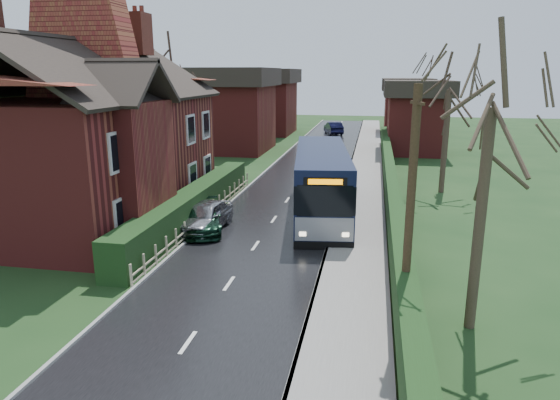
% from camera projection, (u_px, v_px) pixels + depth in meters
% --- Properties ---
extents(ground, '(140.00, 140.00, 0.00)m').
position_uv_depth(ground, '(244.00, 263.00, 19.34)').
color(ground, '#25421C').
rests_on(ground, ground).
extents(road, '(6.00, 100.00, 0.02)m').
position_uv_depth(road, '(287.00, 200.00, 28.86)').
color(road, black).
rests_on(road, ground).
extents(pavement, '(2.50, 100.00, 0.14)m').
position_uv_depth(pavement, '(362.00, 203.00, 28.08)').
color(pavement, slate).
rests_on(pavement, ground).
extents(kerb_right, '(0.12, 100.00, 0.14)m').
position_uv_depth(kerb_right, '(340.00, 202.00, 28.30)').
color(kerb_right, gray).
rests_on(kerb_right, ground).
extents(kerb_left, '(0.12, 100.00, 0.10)m').
position_uv_depth(kerb_left, '(236.00, 197.00, 29.39)').
color(kerb_left, gray).
rests_on(kerb_left, ground).
extents(front_hedge, '(1.20, 16.00, 1.60)m').
position_uv_depth(front_hedge, '(192.00, 206.00, 24.60)').
color(front_hedge, black).
rests_on(front_hedge, ground).
extents(picket_fence, '(0.10, 16.00, 0.90)m').
position_uv_depth(picket_fence, '(207.00, 213.00, 24.55)').
color(picket_fence, '#9B8D69').
rests_on(picket_fence, ground).
extents(right_wall_hedge, '(0.60, 50.00, 1.80)m').
position_uv_depth(right_wall_hedge, '(391.00, 187.00, 27.57)').
color(right_wall_hedge, maroon).
rests_on(right_wall_hedge, ground).
extents(brick_house, '(9.30, 14.60, 10.30)m').
position_uv_depth(brick_house, '(94.00, 132.00, 24.36)').
color(brick_house, maroon).
rests_on(brick_house, ground).
extents(bus, '(3.95, 11.35, 3.38)m').
position_uv_depth(bus, '(321.00, 183.00, 25.64)').
color(bus, black).
rests_on(bus, ground).
extents(car_silver, '(1.94, 4.14, 1.37)m').
position_uv_depth(car_silver, '(205.00, 216.00, 23.22)').
color(car_silver, '#A7A7AC').
rests_on(car_silver, ground).
extents(car_green, '(2.89, 4.45, 1.20)m').
position_uv_depth(car_green, '(203.00, 218.00, 23.20)').
color(car_green, black).
rests_on(car_green, ground).
extents(car_distant, '(2.77, 4.67, 1.45)m').
position_uv_depth(car_distant, '(333.00, 128.00, 59.76)').
color(car_distant, black).
rests_on(car_distant, ground).
extents(bus_stop_sign, '(0.18, 0.40, 2.70)m').
position_uv_depth(bus_stop_sign, '(340.00, 202.00, 21.47)').
color(bus_stop_sign, slate).
rests_on(bus_stop_sign, ground).
extents(telegraph_pole, '(0.31, 0.88, 6.91)m').
position_uv_depth(telegraph_pole, '(410.00, 212.00, 13.51)').
color(telegraph_pole, '#2F2315').
rests_on(telegraph_pole, ground).
extents(tree_right_near, '(4.17, 4.17, 8.99)m').
position_uv_depth(tree_right_near, '(494.00, 91.00, 12.84)').
color(tree_right_near, '#3C3023').
rests_on(tree_right_near, ground).
extents(tree_right_far, '(4.57, 4.57, 8.84)m').
position_uv_depth(tree_right_far, '(450.00, 83.00, 29.20)').
color(tree_right_far, '#3A2B22').
rests_on(tree_right_far, ground).
extents(tree_house_side, '(4.62, 4.62, 10.51)m').
position_uv_depth(tree_house_side, '(169.00, 63.00, 34.85)').
color(tree_house_side, '#372820').
rests_on(tree_house_side, ground).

